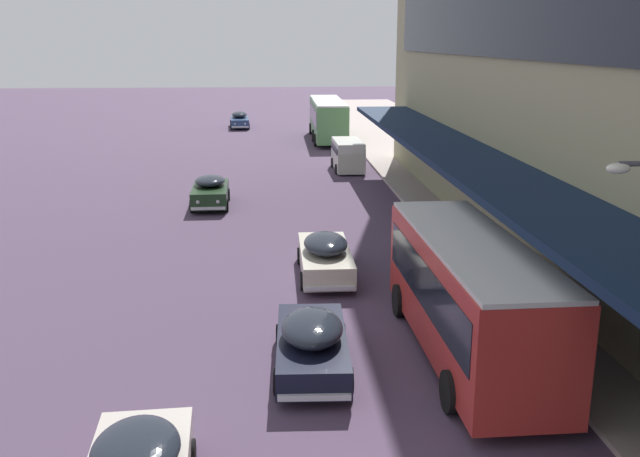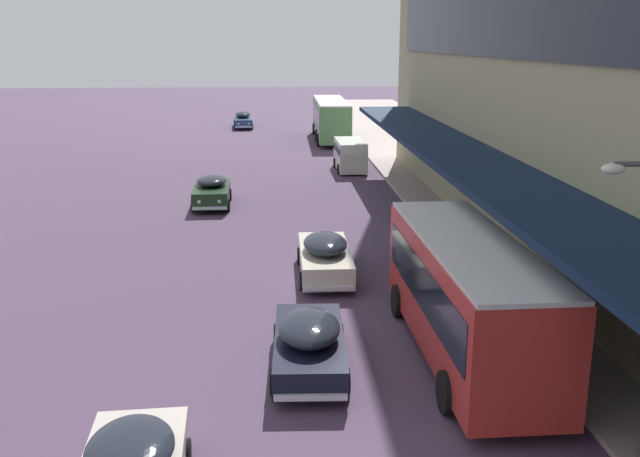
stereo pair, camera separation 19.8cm
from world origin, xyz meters
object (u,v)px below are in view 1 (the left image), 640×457
Objects in this scene: transit_bus_kerbside_front at (328,117)px; transit_bus_kerbside_rear at (470,291)px; sedan_trailing_mid at (210,191)px; sedan_lead_near at (240,120)px; sedan_lead_mid at (312,342)px; vw_van at (348,153)px; sedan_far_back at (325,255)px.

transit_bus_kerbside_rear is (0.08, -42.88, -0.04)m from transit_bus_kerbside_front.
sedan_lead_near is (0.35, 33.57, -0.01)m from sedan_trailing_mid.
sedan_trailing_mid is 33.57m from sedan_lead_near.
sedan_lead_mid is at bearing -95.43° from transit_bus_kerbside_front.
transit_bus_kerbside_front is 43.52m from sedan_lead_mid.
transit_bus_kerbside_rear is 2.02× the size of vw_van.
transit_bus_kerbside_rear is 28.47m from vw_van.
vw_van reaches higher than sedan_far_back.
transit_bus_kerbside_front is 1.25× the size of transit_bus_kerbside_rear.
sedan_trailing_mid is at bearing 113.67° from transit_bus_kerbside_rear.
sedan_lead_near is at bearing 98.54° from transit_bus_kerbside_rear.
transit_bus_kerbside_rear reaches higher than sedan_trailing_mid.
sedan_far_back is at bearing 82.68° from sedan_lead_mid.
vw_van is (4.18, 28.88, 0.34)m from sedan_lead_mid.
transit_bus_kerbside_front reaches higher than sedan_lead_near.
sedan_trailing_mid is at bearing 101.81° from sedan_lead_mid.
sedan_trailing_mid is 19.54m from sedan_lead_mid.
sedan_far_back is 1.13× the size of sedan_trailing_mid.
sedan_lead_mid reaches higher than sedan_trailing_mid.
transit_bus_kerbside_rear is 2.10× the size of sedan_trailing_mid.
vw_van is (7.83, -23.82, 0.34)m from sedan_lead_near.
vw_van is at bearing -89.75° from transit_bus_kerbside_front.
sedan_trailing_mid is (-8.12, -24.18, -1.16)m from transit_bus_kerbside_front.
vw_van reaches higher than sedan_trailing_mid.
sedan_lead_mid is at bearing -86.04° from sedan_lead_near.
vw_van is (3.22, 21.43, 0.31)m from sedan_far_back.
sedan_far_back is 21.67m from vw_van.
transit_bus_kerbside_front is 42.88m from transit_bus_kerbside_rear.
transit_bus_kerbside_front is 25.53m from sedan_trailing_mid.
sedan_lead_mid is 29.18m from vw_van.
sedan_lead_mid is at bearing -174.26° from transit_bus_kerbside_rear.
sedan_lead_mid is at bearing -78.19° from sedan_trailing_mid.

